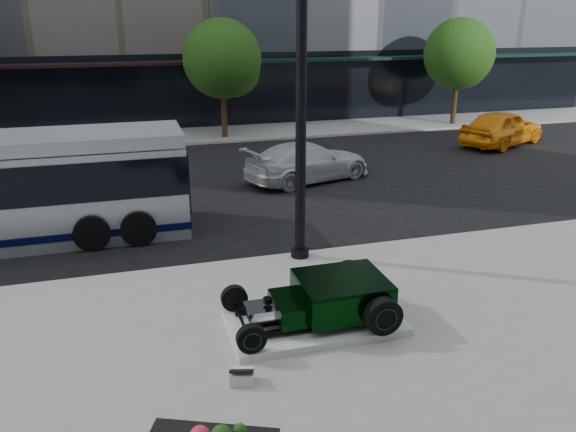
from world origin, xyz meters
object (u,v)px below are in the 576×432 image
object	(u,v)px
yellow_taxi	(502,128)
white_sedan	(308,162)
hot_rod	(331,297)
lamppost	(301,103)

from	to	relation	value
yellow_taxi	white_sedan	bearing A→B (deg)	82.23
hot_rod	lamppost	xyz separation A→B (m)	(0.40, 3.31, 3.29)
yellow_taxi	lamppost	bearing A→B (deg)	103.12
hot_rod	white_sedan	size ratio (longest dim) A/B	0.65
hot_rod	yellow_taxi	xyz separation A→B (m)	(13.70, 13.49, 0.15)
white_sedan	yellow_taxi	bearing A→B (deg)	-90.66
lamppost	white_sedan	world-z (taller)	lamppost
lamppost	yellow_taxi	xyz separation A→B (m)	(13.31, 10.18, -3.15)
lamppost	yellow_taxi	bearing A→B (deg)	37.41
hot_rod	white_sedan	xyz separation A→B (m)	(2.90, 10.29, 0.02)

